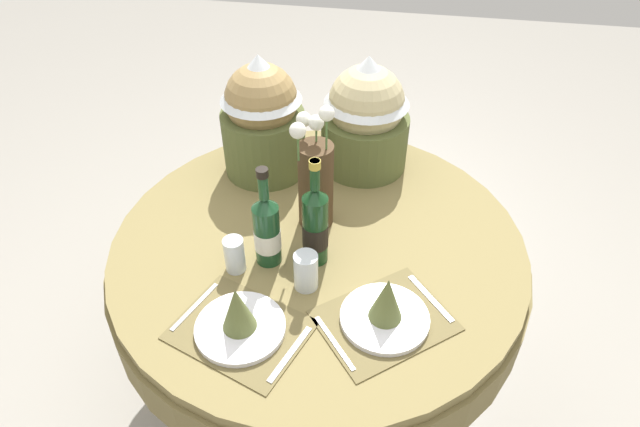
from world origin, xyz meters
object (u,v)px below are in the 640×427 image
at_px(tumbler_near_right, 304,271).
at_px(gift_tub_back_centre, 366,111).
at_px(gift_tub_back_left, 262,112).
at_px(wine_bottle_left, 315,225).
at_px(place_setting_left, 239,319).
at_px(place_setting_right, 386,309).
at_px(flower_vase, 315,180).
at_px(wine_bottle_centre, 267,229).
at_px(dining_table, 318,268).
at_px(tumbler_near_left, 235,255).

bearing_deg(tumbler_near_right, gift_tub_back_centre, 81.53).
bearing_deg(gift_tub_back_left, wine_bottle_left, -58.60).
relative_size(place_setting_left, wine_bottle_left, 1.14).
bearing_deg(place_setting_right, flower_vase, 124.58).
xyz_separation_m(wine_bottle_left, wine_bottle_centre, (-0.14, -0.03, -0.01)).
xyz_separation_m(place_setting_right, wine_bottle_centre, (-0.36, 0.17, 0.07)).
xyz_separation_m(dining_table, wine_bottle_left, (0.01, -0.08, 0.26)).
distance_m(wine_bottle_left, tumbler_near_right, 0.14).
distance_m(flower_vase, tumbler_near_left, 0.34).
bearing_deg(wine_bottle_left, dining_table, 94.49).
bearing_deg(flower_vase, gift_tub_back_left, 131.75).
distance_m(gift_tub_back_left, gift_tub_back_centre, 0.36).
relative_size(tumbler_near_right, gift_tub_back_left, 0.27).
distance_m(dining_table, flower_vase, 0.31).
distance_m(place_setting_left, gift_tub_back_left, 0.76).
relative_size(wine_bottle_left, gift_tub_back_left, 0.81).
xyz_separation_m(wine_bottle_centre, gift_tub_back_centre, (0.22, 0.55, 0.10)).
xyz_separation_m(place_setting_left, flower_vase, (0.12, 0.47, 0.12)).
bearing_deg(tumbler_near_right, tumbler_near_left, 171.82).
bearing_deg(flower_vase, place_setting_right, -55.42).
bearing_deg(gift_tub_back_centre, wine_bottle_left, -99.10).
height_order(gift_tub_back_left, gift_tub_back_centre, gift_tub_back_left).
xyz_separation_m(dining_table, tumbler_near_right, (-0.00, -0.20, 0.19)).
relative_size(dining_table, wine_bottle_centre, 3.95).
height_order(dining_table, place_setting_left, place_setting_left).
relative_size(wine_bottle_left, tumbler_near_right, 3.06).
bearing_deg(place_setting_left, tumbler_near_right, 54.09).
relative_size(wine_bottle_left, tumbler_near_left, 3.19).
bearing_deg(gift_tub_back_left, wine_bottle_centre, -74.73).
bearing_deg(tumbler_near_right, flower_vase, 94.01).
height_order(wine_bottle_centre, tumbler_near_left, wine_bottle_centre).
height_order(place_setting_right, tumbler_near_right, place_setting_right).
relative_size(dining_table, place_setting_right, 3.07).
bearing_deg(tumbler_near_left, wine_bottle_centre, 32.05).
height_order(tumbler_near_left, gift_tub_back_left, gift_tub_back_left).
bearing_deg(wine_bottle_centre, tumbler_near_left, -147.95).
relative_size(wine_bottle_centre, tumbler_near_left, 2.97).
distance_m(dining_table, gift_tub_back_centre, 0.57).
relative_size(place_setting_right, tumbler_near_right, 3.66).
relative_size(place_setting_right, gift_tub_back_centre, 1.02).
distance_m(flower_vase, wine_bottle_left, 0.18).
distance_m(tumbler_near_right, gift_tub_back_centre, 0.66).
height_order(place_setting_left, gift_tub_back_centre, gift_tub_back_centre).
height_order(place_setting_right, tumbler_near_left, place_setting_right).
bearing_deg(place_setting_right, place_setting_left, -165.21).
relative_size(flower_vase, wine_bottle_left, 1.20).
relative_size(flower_vase, gift_tub_back_centre, 1.02).
bearing_deg(place_setting_left, wine_bottle_centre, 87.92).
xyz_separation_m(tumbler_near_right, gift_tub_back_left, (-0.25, 0.54, 0.17)).
relative_size(dining_table, wine_bottle_left, 3.67).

